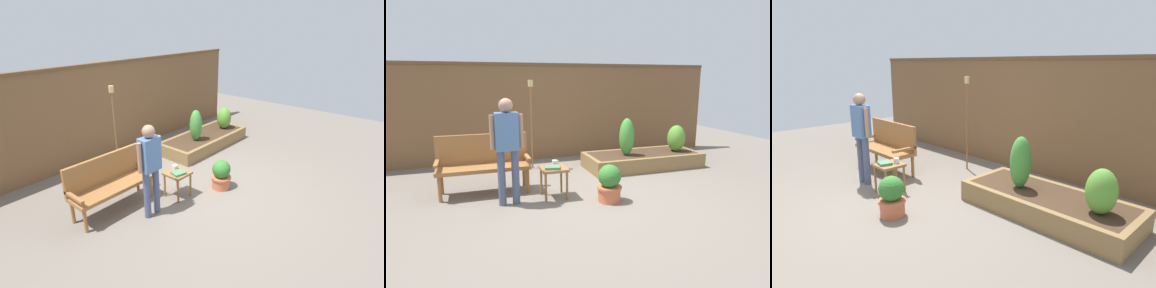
{
  "view_description": "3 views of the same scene",
  "coord_description": "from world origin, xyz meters",
  "views": [
    {
      "loc": [
        -3.99,
        -3.31,
        3.01
      ],
      "look_at": [
        0.37,
        0.4,
        0.7
      ],
      "focal_mm": 28.92,
      "sensor_mm": 36.0,
      "label": 1
    },
    {
      "loc": [
        -1.58,
        -4.58,
        1.83
      ],
      "look_at": [
        0.32,
        1.06,
        0.61
      ],
      "focal_mm": 30.17,
      "sensor_mm": 36.0,
      "label": 2
    },
    {
      "loc": [
        4.02,
        -2.54,
        2.05
      ],
      "look_at": [
        0.47,
        0.89,
        0.82
      ],
      "focal_mm": 30.76,
      "sensor_mm": 36.0,
      "label": 3
    }
  ],
  "objects": [
    {
      "name": "raised_planter_bed",
      "position": [
        1.79,
        1.21,
        0.15
      ],
      "size": [
        2.4,
        1.0,
        0.3
      ],
      "color": "olive",
      "rests_on": "ground_plane"
    },
    {
      "name": "person_by_bench",
      "position": [
        -1.1,
        0.0,
        0.93
      ],
      "size": [
        0.47,
        0.2,
        1.56
      ],
      "color": "#475170",
      "rests_on": "ground_plane"
    },
    {
      "name": "fence_back",
      "position": [
        0.0,
        2.6,
        1.09
      ],
      "size": [
        8.4,
        0.14,
        2.16
      ],
      "color": "brown",
      "rests_on": "ground_plane"
    },
    {
      "name": "side_table",
      "position": [
        -0.41,
        0.08,
        0.4
      ],
      "size": [
        0.4,
        0.4,
        0.48
      ],
      "color": "olive",
      "rests_on": "ground_plane"
    },
    {
      "name": "garden_bench",
      "position": [
        -1.42,
        0.69,
        0.54
      ],
      "size": [
        1.44,
        0.48,
        0.94
      ],
      "color": "#936033",
      "rests_on": "ground_plane"
    },
    {
      "name": "shrub_near_bench",
      "position": [
        1.37,
        1.13,
        0.67
      ],
      "size": [
        0.3,
        0.3,
        0.75
      ],
      "color": "brown",
      "rests_on": "raised_planter_bed"
    },
    {
      "name": "book_on_table",
      "position": [
        -0.44,
        0.02,
        0.5
      ],
      "size": [
        0.26,
        0.24,
        0.04
      ],
      "primitive_type": "cube",
      "rotation": [
        0.0,
        0.0,
        -0.24
      ],
      "color": "#4C7A56",
      "rests_on": "side_table"
    },
    {
      "name": "tiki_torch",
      "position": [
        -0.41,
        1.83,
        1.22
      ],
      "size": [
        0.1,
        0.1,
        1.8
      ],
      "color": "brown",
      "rests_on": "ground_plane"
    },
    {
      "name": "shrub_far_corner",
      "position": [
        2.55,
        1.13,
        0.58
      ],
      "size": [
        0.37,
        0.37,
        0.56
      ],
      "color": "brown",
      "rests_on": "raised_planter_bed"
    },
    {
      "name": "ground_plane",
      "position": [
        0.0,
        0.0,
        0.0
      ],
      "size": [
        14.0,
        14.0,
        0.0
      ],
      "primitive_type": "plane",
      "color": "#70665B"
    },
    {
      "name": "cup_on_table",
      "position": [
        -0.36,
        0.19,
        0.52
      ],
      "size": [
        0.12,
        0.09,
        0.09
      ],
      "color": "silver",
      "rests_on": "side_table"
    },
    {
      "name": "potted_boxwood",
      "position": [
        0.34,
        -0.35,
        0.29
      ],
      "size": [
        0.38,
        0.38,
        0.57
      ],
      "color": "#C66642",
      "rests_on": "ground_plane"
    }
  ]
}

